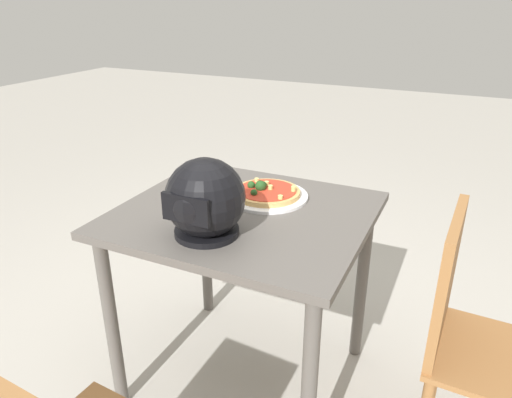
{
  "coord_description": "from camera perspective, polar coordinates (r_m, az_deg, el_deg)",
  "views": [
    {
      "loc": [
        -0.71,
        1.4,
        1.51
      ],
      "look_at": [
        -0.01,
        -0.07,
        0.8
      ],
      "focal_mm": 33.26,
      "sensor_mm": 36.0,
      "label": 1
    }
  ],
  "objects": [
    {
      "name": "dining_table",
      "position": [
        1.78,
        -1.37,
        -4.78
      ],
      "size": [
        0.89,
        0.8,
        0.78
      ],
      "color": "#5B5651",
      "rests_on": "ground"
    },
    {
      "name": "motorcycle_helmet",
      "position": [
        1.52,
        -6.13,
        -0.07
      ],
      "size": [
        0.26,
        0.26,
        0.26
      ],
      "color": "black",
      "rests_on": "dining_table"
    },
    {
      "name": "pizza",
      "position": [
        1.84,
        1.24,
        0.91
      ],
      "size": [
        0.26,
        0.26,
        0.06
      ],
      "color": "tan",
      "rests_on": "pizza_plate"
    },
    {
      "name": "chair_side",
      "position": [
        1.72,
        24.27,
        -14.5
      ],
      "size": [
        0.41,
        0.41,
        0.9
      ],
      "color": "#996638",
      "rests_on": "ground"
    },
    {
      "name": "ground_plane",
      "position": [
        2.18,
        -1.2,
        -20.34
      ],
      "size": [
        14.0,
        14.0,
        0.0
      ],
      "primitive_type": "plane",
      "color": "#B2ADA3"
    },
    {
      "name": "pizza_plate",
      "position": [
        1.84,
        1.33,
        0.36
      ],
      "size": [
        0.32,
        0.32,
        0.01
      ],
      "primitive_type": "cylinder",
      "color": "white",
      "rests_on": "dining_table"
    }
  ]
}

